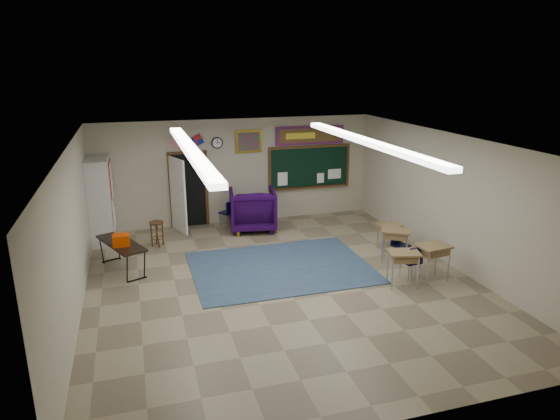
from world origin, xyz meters
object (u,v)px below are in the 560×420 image
object	(u,v)px
student_desk_front_left	(395,244)
folding_table	(122,255)
wooden_stool	(157,233)
wingback_armchair	(253,210)
student_desk_front_right	(389,236)

from	to	relation	value
student_desk_front_left	folding_table	distance (m)	6.25
folding_table	wooden_stool	xyz separation A→B (m)	(0.84, 1.38, -0.03)
wingback_armchair	folding_table	size ratio (longest dim) A/B	0.75
student_desk_front_left	folding_table	world-z (taller)	folding_table
student_desk_front_left	student_desk_front_right	world-z (taller)	student_desk_front_left
student_desk_front_left	folding_table	size ratio (longest dim) A/B	0.47
student_desk_front_left	wooden_stool	xyz separation A→B (m)	(-5.28, 2.63, -0.10)
student_desk_front_right	wooden_stool	world-z (taller)	student_desk_front_right
wingback_armchair	wooden_stool	bearing A→B (deg)	21.69
wooden_stool	student_desk_front_left	bearing A→B (deg)	-26.50
student_desk_front_left	folding_table	xyz separation A→B (m)	(-6.13, 1.25, -0.07)
student_desk_front_left	wooden_stool	bearing A→B (deg)	-176.04
student_desk_front_left	folding_table	bearing A→B (deg)	-161.10
folding_table	wingback_armchair	bearing A→B (deg)	6.28
wingback_armchair	wooden_stool	world-z (taller)	wingback_armchair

